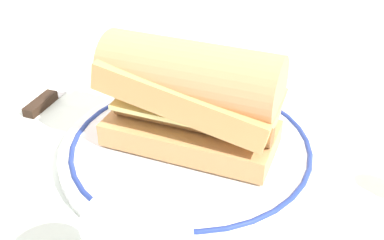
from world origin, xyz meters
name	(u,v)px	position (x,y,z in m)	size (l,w,h in m)	color
ground_plane	(192,174)	(0.00, 0.00, 0.00)	(1.50, 1.50, 0.00)	white
plate	(192,147)	(0.00, 0.04, 0.01)	(0.29, 0.29, 0.01)	white
sausage_sandwich	(192,95)	(0.00, 0.04, 0.08)	(0.21, 0.15, 0.12)	tan
butter_knife	(57,92)	(-0.18, 0.18, 0.00)	(0.08, 0.15, 0.01)	silver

